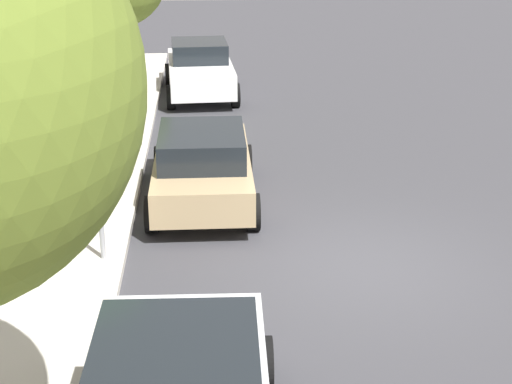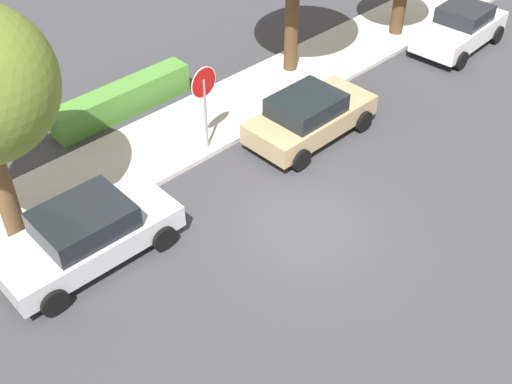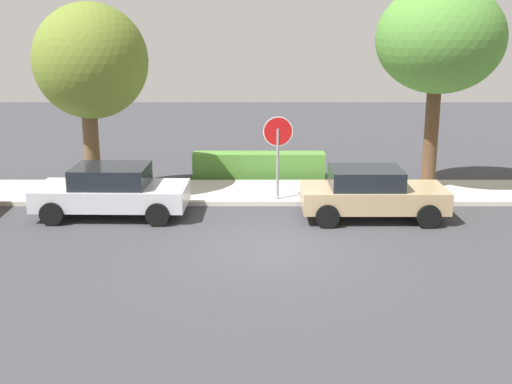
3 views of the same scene
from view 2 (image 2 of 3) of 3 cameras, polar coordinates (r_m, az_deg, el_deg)
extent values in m
plane|color=#38383D|center=(15.91, 4.42, -2.84)|extent=(60.00, 60.00, 0.00)
cube|color=beige|center=(18.81, -7.08, 4.91)|extent=(32.00, 2.78, 0.14)
cylinder|color=gray|center=(17.64, -4.50, 6.71)|extent=(0.08, 0.08, 2.28)
cylinder|color=white|center=(17.08, -4.68, 9.68)|extent=(0.89, 0.07, 0.89)
cylinder|color=red|center=(17.08, -4.68, 9.68)|extent=(0.83, 0.08, 0.83)
cube|color=tan|center=(18.53, 4.88, 6.50)|extent=(3.96, 1.75, 0.60)
cube|color=black|center=(18.08, 4.50, 7.72)|extent=(1.95, 1.53, 0.53)
cylinder|color=black|center=(20.02, 5.61, 8.27)|extent=(0.64, 0.22, 0.64)
cylinder|color=black|center=(19.14, 9.49, 6.23)|extent=(0.64, 0.22, 0.64)
cylinder|color=black|center=(18.37, -0.01, 5.26)|extent=(0.64, 0.22, 0.64)
cylinder|color=black|center=(17.40, 3.95, 2.91)|extent=(0.64, 0.22, 0.64)
cube|color=silver|center=(15.13, -14.75, -3.99)|extent=(4.24, 1.93, 0.58)
cube|color=black|center=(14.76, -15.12, -2.41)|extent=(2.07, 1.66, 0.56)
cylinder|color=black|center=(14.36, -17.52, -9.30)|extent=(0.64, 0.23, 0.64)
cylinder|color=black|center=(15.63, -20.76, -5.34)|extent=(0.64, 0.23, 0.64)
cylinder|color=black|center=(15.20, -8.23, -4.05)|extent=(0.64, 0.23, 0.64)
cylinder|color=black|center=(16.40, -12.04, -0.73)|extent=(0.64, 0.23, 0.64)
cube|color=white|center=(24.33, 17.61, 13.47)|extent=(3.95, 1.92, 0.67)
cube|color=black|center=(24.22, 18.07, 14.82)|extent=(1.71, 1.59, 0.52)
cylinder|color=black|center=(23.08, 17.73, 11.08)|extent=(0.65, 0.26, 0.64)
cylinder|color=black|center=(23.73, 14.11, 12.60)|extent=(0.65, 0.26, 0.64)
cylinder|color=black|center=(25.28, 20.62, 12.97)|extent=(0.65, 0.26, 0.64)
cylinder|color=black|center=(25.87, 17.23, 14.36)|extent=(0.65, 0.26, 0.64)
cylinder|color=brown|center=(15.52, -21.48, 0.03)|extent=(0.47, 0.47, 3.02)
cylinder|color=#513823|center=(21.27, 3.18, 14.53)|extent=(0.44, 0.44, 3.33)
cylinder|color=#513823|center=(24.43, 12.65, 16.01)|extent=(0.48, 0.48, 2.46)
cube|color=#4C8433|center=(20.03, -11.78, 8.04)|extent=(4.60, 0.76, 0.91)
camera|label=1|loc=(11.29, -46.19, -1.37)|focal=55.00mm
camera|label=3|loc=(12.49, 69.46, -17.21)|focal=45.00mm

